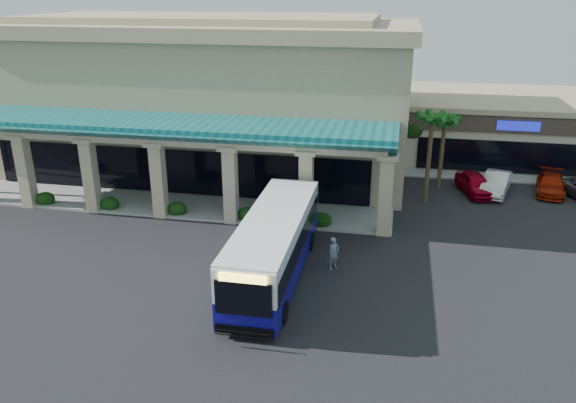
% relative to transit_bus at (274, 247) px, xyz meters
% --- Properties ---
extents(ground, '(110.00, 110.00, 0.00)m').
position_rel_transit_bus_xyz_m(ground, '(-1.01, 1.00, -1.61)').
color(ground, black).
extents(main_building, '(30.80, 14.80, 11.35)m').
position_rel_transit_bus_xyz_m(main_building, '(-9.01, 17.00, 4.07)').
color(main_building, tan).
rests_on(main_building, ground).
extents(arcade, '(30.00, 6.20, 5.70)m').
position_rel_transit_bus_xyz_m(arcade, '(-9.01, 7.80, 1.24)').
color(arcade, '#0E5257').
rests_on(arcade, ground).
extents(strip_mall, '(22.50, 12.50, 4.90)m').
position_rel_transit_bus_xyz_m(strip_mall, '(16.99, 25.00, 0.84)').
color(strip_mall, beige).
rests_on(strip_mall, ground).
extents(palm_0, '(2.40, 2.40, 6.60)m').
position_rel_transit_bus_xyz_m(palm_0, '(7.49, 12.00, 1.69)').
color(palm_0, '#154F15').
rests_on(palm_0, ground).
extents(palm_1, '(2.40, 2.40, 5.80)m').
position_rel_transit_bus_xyz_m(palm_1, '(8.49, 15.00, 1.29)').
color(palm_1, '#154F15').
rests_on(palm_1, ground).
extents(broadleaf_tree, '(2.60, 2.60, 4.81)m').
position_rel_transit_bus_xyz_m(broadleaf_tree, '(6.49, 20.00, 0.80)').
color(broadleaf_tree, black).
rests_on(broadleaf_tree, ground).
extents(transit_bus, '(2.71, 11.53, 3.22)m').
position_rel_transit_bus_xyz_m(transit_bus, '(0.00, 0.00, 0.00)').
color(transit_bus, '#100B7E').
rests_on(transit_bus, ground).
extents(pedestrian, '(0.72, 0.72, 1.68)m').
position_rel_transit_bus_xyz_m(pedestrian, '(2.70, 1.45, -0.77)').
color(pedestrian, slate).
rests_on(pedestrian, ground).
extents(car_silver, '(2.72, 4.49, 1.43)m').
position_rel_transit_bus_xyz_m(car_silver, '(10.83, 14.22, -0.90)').
color(car_silver, '#980017').
rests_on(car_silver, ground).
extents(car_white, '(2.73, 4.70, 1.46)m').
position_rel_transit_bus_xyz_m(car_white, '(12.23, 14.55, -0.88)').
color(car_white, silver).
rests_on(car_white, ground).
extents(car_red, '(2.63, 4.64, 1.27)m').
position_rel_transit_bus_xyz_m(car_red, '(15.93, 15.38, -0.98)').
color(car_red, '#951A05').
rests_on(car_red, ground).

